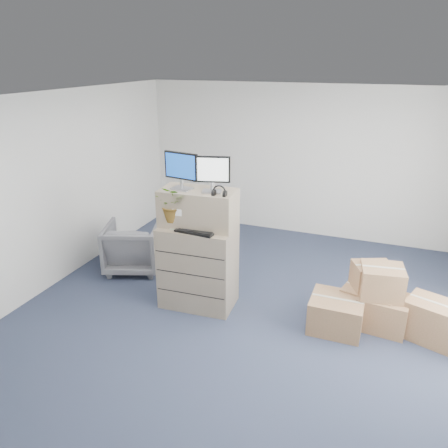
{
  "coord_description": "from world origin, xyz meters",
  "views": [
    {
      "loc": [
        1.52,
        -4.46,
        3.25
      ],
      "look_at": [
        -0.36,
        0.4,
        1.23
      ],
      "focal_mm": 35.0,
      "sensor_mm": 36.0,
      "label": 1
    }
  ],
  "objects_px": {
    "monitor_left": "(181,169)",
    "monitor_right": "(212,172)",
    "potted_plant": "(174,208)",
    "office_chair": "(133,245)",
    "water_bottle": "(206,217)",
    "keyboard": "(196,231)",
    "filing_cabinet_lower": "(198,266)"
  },
  "relations": [
    {
      "from": "monitor_left",
      "to": "keyboard",
      "type": "height_order",
      "value": "monitor_left"
    },
    {
      "from": "keyboard",
      "to": "office_chair",
      "type": "xyz_separation_m",
      "value": [
        -1.46,
        0.76,
        -0.73
      ]
    },
    {
      "from": "keyboard",
      "to": "potted_plant",
      "type": "relative_size",
      "value": 0.89
    },
    {
      "from": "monitor_right",
      "to": "office_chair",
      "type": "bearing_deg",
      "value": 145.81
    },
    {
      "from": "filing_cabinet_lower",
      "to": "keyboard",
      "type": "relative_size",
      "value": 2.22
    },
    {
      "from": "monitor_left",
      "to": "keyboard",
      "type": "xyz_separation_m",
      "value": [
        0.26,
        -0.18,
        -0.75
      ]
    },
    {
      "from": "office_chair",
      "to": "potted_plant",
      "type": "bearing_deg",
      "value": 128.91
    },
    {
      "from": "monitor_right",
      "to": "office_chair",
      "type": "distance_m",
      "value": 2.25
    },
    {
      "from": "filing_cabinet_lower",
      "to": "monitor_left",
      "type": "distance_m",
      "value": 1.35
    },
    {
      "from": "water_bottle",
      "to": "keyboard",
      "type": "bearing_deg",
      "value": -99.61
    },
    {
      "from": "potted_plant",
      "to": "monitor_right",
      "type": "bearing_deg",
      "value": 17.19
    },
    {
      "from": "office_chair",
      "to": "keyboard",
      "type": "bearing_deg",
      "value": 132.94
    },
    {
      "from": "filing_cabinet_lower",
      "to": "water_bottle",
      "type": "distance_m",
      "value": 0.72
    },
    {
      "from": "keyboard",
      "to": "water_bottle",
      "type": "distance_m",
      "value": 0.28
    },
    {
      "from": "keyboard",
      "to": "water_bottle",
      "type": "height_order",
      "value": "water_bottle"
    },
    {
      "from": "monitor_left",
      "to": "water_bottle",
      "type": "bearing_deg",
      "value": 23.49
    },
    {
      "from": "monitor_left",
      "to": "potted_plant",
      "type": "height_order",
      "value": "monitor_left"
    },
    {
      "from": "keyboard",
      "to": "potted_plant",
      "type": "height_order",
      "value": "potted_plant"
    },
    {
      "from": "monitor_right",
      "to": "monitor_left",
      "type": "bearing_deg",
      "value": 168.95
    },
    {
      "from": "keyboard",
      "to": "water_bottle",
      "type": "bearing_deg",
      "value": 84.51
    },
    {
      "from": "water_bottle",
      "to": "office_chair",
      "type": "xyz_separation_m",
      "value": [
        -1.51,
        0.5,
        -0.85
      ]
    },
    {
      "from": "monitor_right",
      "to": "keyboard",
      "type": "bearing_deg",
      "value": -140.28
    },
    {
      "from": "office_chair",
      "to": "monitor_left",
      "type": "bearing_deg",
      "value": 134.49
    },
    {
      "from": "filing_cabinet_lower",
      "to": "potted_plant",
      "type": "height_order",
      "value": "potted_plant"
    },
    {
      "from": "monitor_right",
      "to": "office_chair",
      "type": "xyz_separation_m",
      "value": [
        -1.61,
        0.55,
        -1.47
      ]
    },
    {
      "from": "keyboard",
      "to": "monitor_right",
      "type": "bearing_deg",
      "value": 59.08
    },
    {
      "from": "keyboard",
      "to": "potted_plant",
      "type": "xyz_separation_m",
      "value": [
        -0.32,
        0.06,
        0.25
      ]
    },
    {
      "from": "monitor_right",
      "to": "potted_plant",
      "type": "relative_size",
      "value": 0.79
    },
    {
      "from": "monitor_right",
      "to": "keyboard",
      "type": "height_order",
      "value": "monitor_right"
    },
    {
      "from": "monitor_left",
      "to": "monitor_right",
      "type": "bearing_deg",
      "value": 13.43
    },
    {
      "from": "water_bottle",
      "to": "office_chair",
      "type": "relative_size",
      "value": 0.31
    },
    {
      "from": "monitor_left",
      "to": "water_bottle",
      "type": "relative_size",
      "value": 1.86
    }
  ]
}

